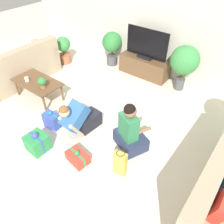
# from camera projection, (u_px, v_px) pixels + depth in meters

# --- Properties ---
(ground_plane) EXTENTS (16.00, 16.00, 0.00)m
(ground_plane) POSITION_uv_depth(u_px,v_px,m) (87.00, 130.00, 4.01)
(ground_plane) COLOR beige
(wall_back) EXTENTS (8.40, 0.06, 2.60)m
(wall_back) POSITION_uv_depth(u_px,v_px,m) (164.00, 20.00, 4.76)
(wall_back) COLOR beige
(wall_back) RESTS_ON ground_plane
(sofa_left) EXTENTS (0.87, 1.90, 0.88)m
(sofa_left) POSITION_uv_depth(u_px,v_px,m) (18.00, 69.00, 5.11)
(sofa_left) COLOR tan
(sofa_left) RESTS_ON ground_plane
(coffee_table) EXTENTS (1.05, 0.59, 0.41)m
(coffee_table) POSITION_uv_depth(u_px,v_px,m) (37.00, 83.00, 4.54)
(coffee_table) COLOR brown
(coffee_table) RESTS_ON ground_plane
(tv_console) EXTENTS (1.23, 0.43, 0.46)m
(tv_console) POSITION_uv_depth(u_px,v_px,m) (144.00, 66.00, 5.38)
(tv_console) COLOR brown
(tv_console) RESTS_ON ground_plane
(tv) EXTENTS (1.05, 0.20, 0.70)m
(tv) POSITION_uv_depth(u_px,v_px,m) (147.00, 45.00, 5.03)
(tv) COLOR black
(tv) RESTS_ON tv_console
(potted_plant_corner_left) EXTENTS (0.38, 0.38, 0.71)m
(potted_plant_corner_left) POSITION_uv_depth(u_px,v_px,m) (64.00, 49.00, 5.78)
(potted_plant_corner_left) COLOR #A36042
(potted_plant_corner_left) RESTS_ON ground_plane
(potted_plant_back_right) EXTENTS (0.62, 0.62, 1.02)m
(potted_plant_back_right) POSITION_uv_depth(u_px,v_px,m) (185.00, 61.00, 4.60)
(potted_plant_back_right) COLOR #4C4C51
(potted_plant_back_right) RESTS_ON ground_plane
(potted_plant_back_left) EXTENTS (0.51, 0.51, 0.87)m
(potted_plant_back_left) POSITION_uv_depth(u_px,v_px,m) (112.00, 45.00, 5.59)
(potted_plant_back_left) COLOR #4C4C51
(potted_plant_back_left) RESTS_ON ground_plane
(person_kneeling) EXTENTS (0.38, 0.78, 0.75)m
(person_kneeling) POSITION_uv_depth(u_px,v_px,m) (80.00, 118.00, 3.78)
(person_kneeling) COLOR #23232D
(person_kneeling) RESTS_ON ground_plane
(person_sitting) EXTENTS (0.64, 0.60, 0.90)m
(person_sitting) POSITION_uv_depth(u_px,v_px,m) (130.00, 132.00, 3.52)
(person_sitting) COLOR #283351
(person_sitting) RESTS_ON ground_plane
(dog) EXTENTS (0.39, 0.31, 0.29)m
(dog) POSITION_uv_depth(u_px,v_px,m) (131.00, 113.00, 4.09)
(dog) COLOR black
(dog) RESTS_ON ground_plane
(gift_box_a) EXTENTS (0.34, 0.32, 0.37)m
(gift_box_a) POSITION_uv_depth(u_px,v_px,m) (37.00, 142.00, 3.58)
(gift_box_a) COLOR #2D934C
(gift_box_a) RESTS_ON ground_plane
(gift_box_b) EXTENTS (0.39, 0.29, 0.23)m
(gift_box_b) POSITION_uv_depth(u_px,v_px,m) (78.00, 157.00, 3.44)
(gift_box_b) COLOR red
(gift_box_b) RESTS_ON ground_plane
(gift_box_c) EXTENTS (0.32, 0.22, 0.35)m
(gift_box_c) POSITION_uv_depth(u_px,v_px,m) (52.00, 120.00, 4.00)
(gift_box_c) COLOR #3D51BC
(gift_box_c) RESTS_ON ground_plane
(gift_bag_a) EXTENTS (0.20, 0.14, 0.45)m
(gift_bag_a) POSITION_uv_depth(u_px,v_px,m) (120.00, 163.00, 3.19)
(gift_bag_a) COLOR #E5B74C
(gift_bag_a) RESTS_ON ground_plane
(mug) EXTENTS (0.12, 0.08, 0.09)m
(mug) POSITION_uv_depth(u_px,v_px,m) (27.00, 79.00, 4.49)
(mug) COLOR silver
(mug) RESTS_ON coffee_table
(tabletop_plant) EXTENTS (0.17, 0.17, 0.22)m
(tabletop_plant) POSITION_uv_depth(u_px,v_px,m) (42.00, 82.00, 4.27)
(tabletop_plant) COLOR #A36042
(tabletop_plant) RESTS_ON coffee_table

